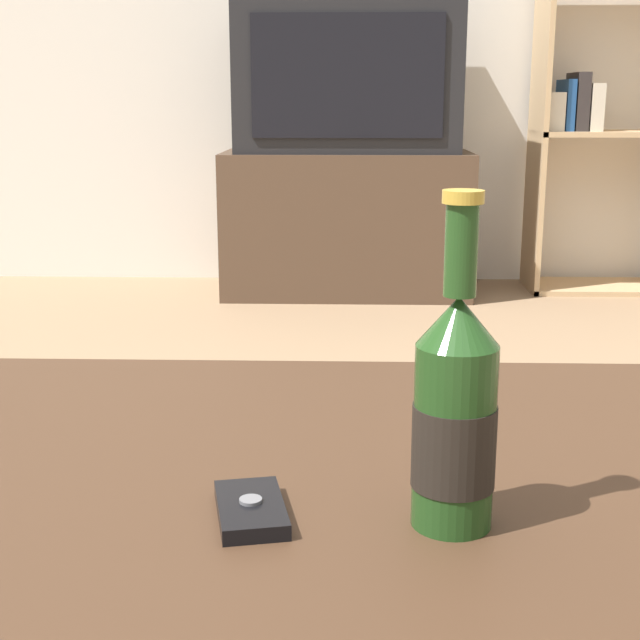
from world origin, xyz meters
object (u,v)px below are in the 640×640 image
Objects in this scene: tv_stand at (346,223)px; cell_phone at (251,509)px; bookshelf at (597,127)px; beer_bottle at (455,414)px; television at (347,78)px.

cell_phone is at bearing -91.60° from tv_stand.
beer_bottle is (-0.88, -2.86, -0.14)m from bookshelf.
television is 7.74× the size of cell_phone.
beer_bottle reaches higher than cell_phone.
tv_stand is at bearing 76.43° from cell_phone.
beer_bottle is 0.19m from cell_phone.
bookshelf reaches higher than cell_phone.
television is at bearing -90.00° from tv_stand.
bookshelf is 4.44× the size of beer_bottle.
beer_bottle is at bearing -14.11° from cell_phone.
tv_stand is 1.14× the size of television.
bookshelf is 3.00m from beer_bottle.
television is 0.67× the size of bookshelf.
beer_bottle is at bearing -88.12° from television.
television is 2.99× the size of beer_bottle.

